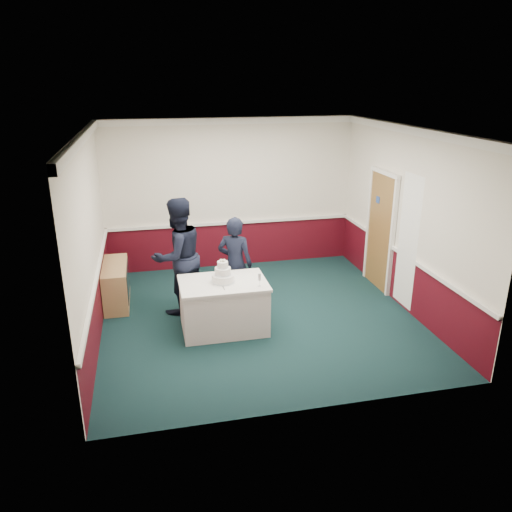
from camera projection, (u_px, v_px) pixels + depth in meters
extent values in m
plane|color=#12282D|center=(259.00, 317.00, 8.20)|extent=(5.00, 5.00, 0.00)
cube|color=silver|center=(231.00, 195.00, 9.97)|extent=(5.00, 0.05, 3.00)
cube|color=silver|center=(92.00, 240.00, 7.18)|extent=(0.05, 5.00, 3.00)
cube|color=silver|center=(405.00, 220.00, 8.21)|extent=(0.05, 5.00, 3.00)
cube|color=white|center=(259.00, 131.00, 7.20)|extent=(5.00, 5.00, 0.05)
cube|color=#490914|center=(232.00, 244.00, 10.33)|extent=(5.00, 0.02, 0.90)
cube|color=white|center=(232.00, 223.00, 10.16)|extent=(4.98, 0.05, 0.06)
cube|color=white|center=(230.00, 121.00, 9.47)|extent=(5.00, 0.08, 0.12)
cube|color=brown|center=(380.00, 232.00, 9.09)|extent=(0.05, 0.90, 2.10)
cube|color=#234799|center=(378.00, 200.00, 9.03)|extent=(0.01, 0.12, 0.12)
cube|color=white|center=(408.00, 242.00, 8.07)|extent=(0.02, 0.60, 2.20)
cube|color=#A68550|center=(116.00, 284.00, 8.59)|extent=(0.40, 1.20, 0.70)
cube|color=black|center=(128.00, 280.00, 8.62)|extent=(0.01, 1.00, 0.50)
cube|color=white|center=(224.00, 306.00, 7.68)|extent=(1.28, 0.88, 0.76)
cube|color=white|center=(223.00, 283.00, 7.55)|extent=(1.32, 0.92, 0.04)
cylinder|color=white|center=(223.00, 278.00, 7.53)|extent=(0.34, 0.34, 0.12)
cylinder|color=silver|center=(223.00, 281.00, 7.54)|extent=(0.35, 0.35, 0.03)
cylinder|color=white|center=(223.00, 271.00, 7.49)|extent=(0.24, 0.24, 0.11)
cylinder|color=silver|center=(223.00, 274.00, 7.50)|extent=(0.25, 0.25, 0.02)
cylinder|color=white|center=(223.00, 265.00, 7.45)|extent=(0.16, 0.16, 0.10)
cylinder|color=silver|center=(223.00, 267.00, 7.46)|extent=(0.17, 0.17, 0.02)
sphere|color=#EDE5C9|center=(223.00, 260.00, 7.43)|extent=(0.03, 0.03, 0.03)
sphere|color=#EDE5C9|center=(224.00, 260.00, 7.45)|extent=(0.03, 0.03, 0.03)
sphere|color=#EDE5C9|center=(221.00, 260.00, 7.45)|extent=(0.03, 0.03, 0.03)
sphere|color=#EDE5C9|center=(224.00, 261.00, 7.41)|extent=(0.03, 0.03, 0.03)
sphere|color=#EDE5C9|center=(221.00, 261.00, 7.41)|extent=(0.03, 0.03, 0.03)
cube|color=silver|center=(223.00, 287.00, 7.35)|extent=(0.02, 0.22, 0.00)
cylinder|color=silver|center=(259.00, 286.00, 7.39)|extent=(0.05, 0.05, 0.01)
cylinder|color=silver|center=(259.00, 283.00, 7.37)|extent=(0.01, 0.01, 0.09)
cylinder|color=silver|center=(259.00, 277.00, 7.34)|extent=(0.04, 0.04, 0.11)
imported|color=black|center=(178.00, 256.00, 8.10)|extent=(1.18, 1.11, 1.94)
imported|color=black|center=(235.00, 264.00, 8.22)|extent=(0.70, 0.61, 1.61)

